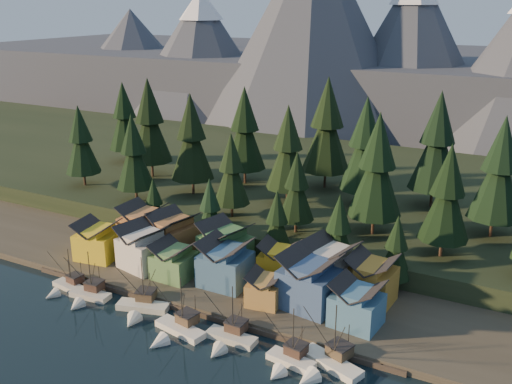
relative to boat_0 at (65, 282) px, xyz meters
The scene contains 45 objects.
ground 30.91m from the boat_0, 20.46° to the right, with size 500.00×500.00×0.00m, color black.
shore_strip 41.12m from the boat_0, 45.30° to the left, with size 400.00×50.00×1.50m, color #373328.
hillside 84.33m from the boat_0, 69.95° to the left, with size 420.00×100.00×6.00m, color black.
dock 29.50m from the boat_0, 11.18° to the left, with size 80.00×4.00×1.00m, color #4D4037.
mountain_ridge 205.73m from the boat_0, 83.05° to the left, with size 560.00×190.00×90.00m.
boat_0 is the anchor object (origin of this frame).
boat_1 6.66m from the boat_0, ahead, with size 8.80×9.43×10.96m.
boat_2 19.05m from the boat_0, ahead, with size 10.78×11.27×11.92m.
boat_3 29.67m from the boat_0, ahead, with size 10.74×11.34×11.77m.
boat_4 39.17m from the boat_0, ahead, with size 9.47×10.29×11.48m.
boat_5 51.10m from the boat_0, ahead, with size 8.72×9.32×11.10m.
boat_6 56.93m from the boat_0, ahead, with size 11.73×12.17×12.29m.
house_front_0 13.81m from the boat_0, 101.49° to the left, with size 9.72×9.31×8.66m.
house_front_1 17.31m from the boat_0, 56.03° to the left, with size 10.82×10.54×9.49m.
house_front_2 22.51m from the boat_0, 35.70° to the left, with size 7.96×8.03×7.68m.
house_front_3 33.18m from the boat_0, 27.56° to the left, with size 9.49×9.05×9.64m.
house_front_4 41.56m from the boat_0, 16.69° to the left, with size 7.08×7.50×6.39m.
house_front_5 50.10m from the boat_0, 17.25° to the left, with size 11.34×10.56×10.66m.
house_front_6 59.06m from the boat_0, 12.53° to the left, with size 9.10×8.69×8.36m.
house_back_0 23.70m from the boat_0, 84.68° to the left, with size 9.25×8.88×10.08m.
house_back_1 25.45m from the boat_0, 62.72° to the left, with size 10.80×10.88×10.01m.
house_back_2 33.67m from the boat_0, 40.91° to the left, with size 11.56×10.98×10.28m.
house_back_3 44.11m from the boat_0, 30.98° to the left, with size 8.59×7.83×7.99m.
house_back_4 53.93m from the boat_0, 25.20° to the left, with size 11.33×11.04×10.39m.
house_back_5 61.59m from the boat_0, 20.95° to the left, with size 9.05×9.14×9.47m.
tree_hill_0 55.47m from the boat_0, 128.76° to the left, with size 9.98×9.98×23.24m.
tree_hill_1 64.27m from the boat_0, 110.24° to the left, with size 12.72×12.72×29.64m.
tree_hill_2 42.39m from the boat_0, 106.60° to the left, with size 10.12×10.12×23.57m.
tree_hill_3 52.87m from the boat_0, 91.27° to the left, with size 11.92×11.92×27.76m.
tree_hill_4 67.47m from the boat_0, 83.86° to the left, with size 12.09×12.09×28.16m.
tree_hill_5 45.47m from the boat_0, 66.68° to the left, with size 9.04×9.04×21.06m.
tree_hill_6 62.42m from the boat_0, 65.32° to the left, with size 11.18×11.18×26.03m.
tree_hill_7 53.08m from the boat_0, 46.83° to the left, with size 8.25×8.25×19.22m.
tree_hill_8 77.30m from the boat_0, 54.97° to the left, with size 12.22×12.22×28.47m.
tree_hill_9 70.19m from the boat_0, 40.98° to the left, with size 12.09×12.09×28.17m.
tree_hill_10 93.17m from the boat_0, 49.60° to the left, with size 12.85×12.85×29.93m.
tree_hill_11 79.47m from the boat_0, 30.37° to the left, with size 10.39×10.39×24.20m.
tree_hill_12 95.03m from the boat_0, 36.39° to the left, with size 11.90×11.90×27.72m.
tree_hill_15 79.74m from the boat_0, 67.91° to the left, with size 13.45×13.45×31.34m.
tree_hill_16 79.91m from the boat_0, 120.18° to the left, with size 11.23×11.23×26.15m.
tree_shore_0 30.22m from the boat_0, 88.22° to the left, with size 6.33×6.33×14.76m.
tree_shore_1 34.92m from the boat_0, 59.94° to the left, with size 7.33×7.33×17.07m.
tree_shore_2 45.63m from the boat_0, 40.75° to the left, with size 7.26×7.26×16.92m.
tree_shore_3 56.92m from the boat_0, 31.38° to the left, with size 7.80×7.80×18.17m.
tree_shore_4 67.16m from the boat_0, 26.00° to the left, with size 6.77×6.77×15.76m.
Camera 1 is at (54.06, -63.71, 56.61)m, focal length 40.00 mm.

